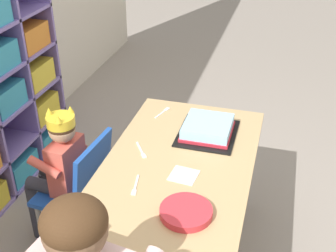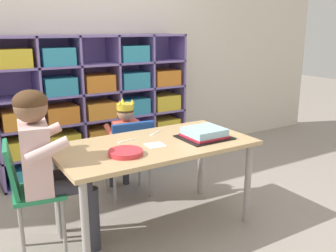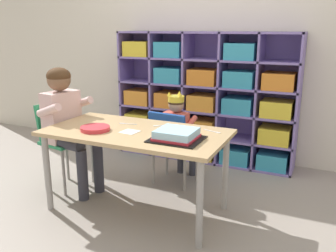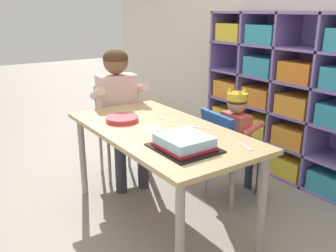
# 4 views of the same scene
# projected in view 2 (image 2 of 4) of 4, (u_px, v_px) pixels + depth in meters

# --- Properties ---
(ground) EXTENTS (16.00, 16.00, 0.00)m
(ground) POSITION_uv_depth(u_px,v_px,m) (155.00, 226.00, 2.68)
(ground) COLOR gray
(classroom_back_wall) EXTENTS (6.43, 0.10, 2.65)m
(classroom_back_wall) POSITION_uv_depth(u_px,v_px,m) (77.00, 33.00, 3.56)
(classroom_back_wall) COLOR beige
(classroom_back_wall) RESTS_ON ground
(storage_cubby_shelf) EXTENTS (1.84, 0.33, 1.31)m
(storage_cubby_shelf) POSITION_uv_depth(u_px,v_px,m) (96.00, 110.00, 3.60)
(storage_cubby_shelf) COLOR #7F6BB2
(storage_cubby_shelf) RESTS_ON ground
(activity_table) EXTENTS (1.32, 0.69, 0.62)m
(activity_table) POSITION_uv_depth(u_px,v_px,m) (154.00, 152.00, 2.53)
(activity_table) COLOR tan
(activity_table) RESTS_ON ground
(classroom_chair_blue) EXTENTS (0.40, 0.35, 0.67)m
(classroom_chair_blue) POSITION_uv_depth(u_px,v_px,m) (129.00, 153.00, 3.03)
(classroom_chair_blue) COLOR #1E4CA8
(classroom_chair_blue) RESTS_ON ground
(child_with_crown) EXTENTS (0.31, 0.31, 0.82)m
(child_with_crown) POSITION_uv_depth(u_px,v_px,m) (124.00, 135.00, 3.10)
(child_with_crown) COLOR #D15647
(child_with_crown) RESTS_ON ground
(classroom_chair_adult_side) EXTENTS (0.36, 0.35, 0.73)m
(classroom_chair_adult_side) POSITION_uv_depth(u_px,v_px,m) (29.00, 189.00, 2.24)
(classroom_chair_adult_side) COLOR #238451
(classroom_chair_adult_side) RESTS_ON ground
(adult_helper_seated) EXTENTS (0.45, 0.44, 1.04)m
(adult_helper_seated) POSITION_uv_depth(u_px,v_px,m) (46.00, 155.00, 2.23)
(adult_helper_seated) COLOR beige
(adult_helper_seated) RESTS_ON ground
(birthday_cake_on_tray) EXTENTS (0.34, 0.29, 0.07)m
(birthday_cake_on_tray) POSITION_uv_depth(u_px,v_px,m) (204.00, 134.00, 2.62)
(birthday_cake_on_tray) COLOR black
(birthday_cake_on_tray) RESTS_ON activity_table
(paper_plate_stack) EXTENTS (0.21, 0.21, 0.03)m
(paper_plate_stack) POSITION_uv_depth(u_px,v_px,m) (126.00, 153.00, 2.28)
(paper_plate_stack) COLOR #DB333D
(paper_plate_stack) RESTS_ON activity_table
(paper_napkin_square) EXTENTS (0.13, 0.13, 0.00)m
(paper_napkin_square) POSITION_uv_depth(u_px,v_px,m) (155.00, 145.00, 2.47)
(paper_napkin_square) COLOR white
(paper_napkin_square) RESTS_ON activity_table
(fork_near_child_seat) EXTENTS (0.13, 0.09, 0.00)m
(fork_near_child_seat) POSITION_uv_depth(u_px,v_px,m) (155.00, 133.00, 2.74)
(fork_near_child_seat) COLOR white
(fork_near_child_seat) RESTS_ON activity_table
(fork_at_table_front_edge) EXTENTS (0.14, 0.04, 0.00)m
(fork_at_table_front_edge) POSITION_uv_depth(u_px,v_px,m) (125.00, 141.00, 2.55)
(fork_at_table_front_edge) COLOR white
(fork_at_table_front_edge) RESTS_ON activity_table
(fork_beside_plate_stack) EXTENTS (0.14, 0.05, 0.00)m
(fork_beside_plate_stack) POSITION_uv_depth(u_px,v_px,m) (199.00, 126.00, 2.95)
(fork_beside_plate_stack) COLOR white
(fork_beside_plate_stack) RESTS_ON activity_table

